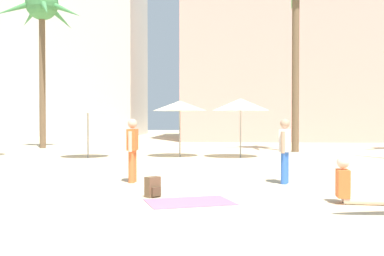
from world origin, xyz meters
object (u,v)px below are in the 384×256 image
person_near_left (132,148)px  person_far_left (285,148)px  cafe_umbrella_4 (241,105)px  person_mid_center (353,188)px  cafe_umbrella_3 (180,106)px  cafe_umbrella_2 (88,107)px  palm_tree_center (42,13)px  backpack (153,187)px  beach_towel (189,202)px

person_near_left → person_far_left: bearing=-177.3°
cafe_umbrella_4 → person_mid_center: cafe_umbrella_4 is taller
person_far_left → cafe_umbrella_3: bearing=-48.5°
cafe_umbrella_2 → person_near_left: size_ratio=1.46×
cafe_umbrella_2 → person_mid_center: size_ratio=2.32×
palm_tree_center → backpack: bearing=-61.5°
cafe_umbrella_4 → person_mid_center: size_ratio=2.42×
backpack → beach_towel: bearing=7.7°
cafe_umbrella_3 → backpack: 10.34m
palm_tree_center → person_far_left: size_ratio=5.47×
backpack → person_near_left: 2.43m
cafe_umbrella_2 → person_mid_center: (8.04, -9.91, -1.81)m
backpack → person_near_left: (-0.85, 2.17, 0.68)m
cafe_umbrella_3 → backpack: size_ratio=5.69×
cafe_umbrella_2 → beach_towel: cafe_umbrella_2 is taller
backpack → person_far_left: size_ratio=0.26×
backpack → person_near_left: bearing=154.6°
person_far_left → cafe_umbrella_4: bearing=-65.5°
cafe_umbrella_3 → cafe_umbrella_4: bearing=-5.1°
cafe_umbrella_3 → cafe_umbrella_4: cafe_umbrella_4 is taller
cafe_umbrella_4 → person_far_left: size_ratio=1.52×
beach_towel → backpack: size_ratio=3.87×
palm_tree_center → cafe_umbrella_2: bearing=-54.9°
backpack → cafe_umbrella_4: bearing=120.8°
cafe_umbrella_2 → beach_towel: bearing=-63.8°
backpack → person_near_left: size_ratio=0.26×
backpack → person_far_left: bearing=79.3°
person_mid_center → person_far_left: (-0.93, 2.68, 0.58)m
cafe_umbrella_3 → person_near_left: bearing=-93.6°
cafe_umbrella_3 → person_near_left: (-0.50, -7.97, -1.29)m
beach_towel → person_near_left: 3.32m
palm_tree_center → beach_towel: size_ratio=5.45×
person_mid_center → person_near_left: person_near_left is taller
palm_tree_center → cafe_umbrella_3: palm_tree_center is taller
backpack → person_mid_center: size_ratio=0.41×
person_mid_center → person_near_left: size_ratio=0.63×
cafe_umbrella_3 → person_mid_center: cafe_umbrella_3 is taller
beach_towel → person_mid_center: (3.12, 0.07, 0.30)m
beach_towel → person_far_left: (2.19, 2.75, 0.88)m
cafe_umbrella_2 → cafe_umbrella_4: bearing=4.6°
cafe_umbrella_4 → backpack: cafe_umbrella_4 is taller
palm_tree_center → backpack: size_ratio=21.09×
palm_tree_center → cafe_umbrella_4: palm_tree_center is taller
cafe_umbrella_3 → backpack: cafe_umbrella_3 is taller
cafe_umbrella_3 → person_far_left: cafe_umbrella_3 is taller
beach_towel → cafe_umbrella_2: bearing=116.2°
beach_towel → cafe_umbrella_3: bearing=96.1°
person_mid_center → person_near_left: (-4.77, 2.68, 0.58)m
cafe_umbrella_2 → backpack: bearing=-66.4°
beach_towel → person_near_left: person_near_left is taller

